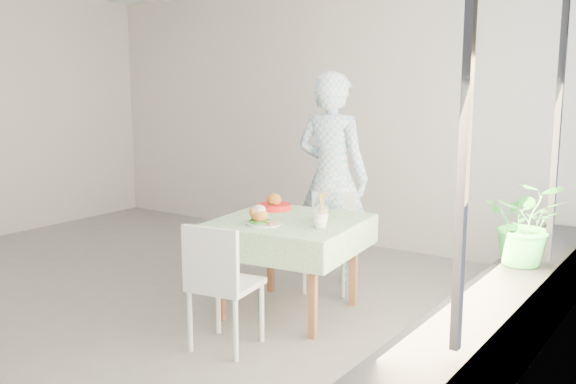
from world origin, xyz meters
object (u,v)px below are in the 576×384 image
Objects in this scene: chair_far at (329,261)px; main_dish at (261,218)px; cafe_table at (290,255)px; chair_near at (225,309)px; diner at (332,178)px; potted_plant at (527,223)px; juice_cup_orange at (322,214)px.

main_dish reaches higher than chair_far.
chair_near is (0.02, -0.79, -0.19)m from cafe_table.
potted_plant is at bearing 168.27° from diner.
juice_cup_orange is 1.45m from potted_plant.
main_dish is at bearing 99.78° from chair_near.
potted_plant is at bearing -1.43° from chair_far.
chair_near is 0.75m from main_dish.
cafe_table is at bearing 91.37° from chair_near.
juice_cup_orange is 0.43× the size of potted_plant.
chair_near reaches higher than chair_far.
cafe_table is 0.82m from chair_near.
juice_cup_orange reaches higher than chair_near.
main_dish is 0.46× the size of potted_plant.
main_dish is 1.89m from potted_plant.
main_dish is at bearing -91.86° from chair_far.
potted_plant reaches higher than main_dish.
main_dish is (0.10, -1.19, -0.15)m from diner.
chair_far is 3.16× the size of juice_cup_orange.
diner is 0.97m from juice_cup_orange.
juice_cup_orange is (0.29, -0.59, 0.55)m from chair_far.
chair_far is 1.35× the size of potted_plant.
main_dish reaches higher than chair_near.
chair_far is at bearing 88.14° from main_dish.
cafe_table is at bearing -86.33° from chair_far.
cafe_table is 0.69m from chair_far.
diner is 7.16× the size of juice_cup_orange.
chair_far is at bearing 116.32° from juice_cup_orange.
cafe_table is 1.41× the size of chair_far.
chair_far is at bearing 178.57° from potted_plant.
juice_cup_orange reaches higher than main_dish.
chair_near is 1.85m from diner.
chair_far is at bearing 93.67° from cafe_table.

